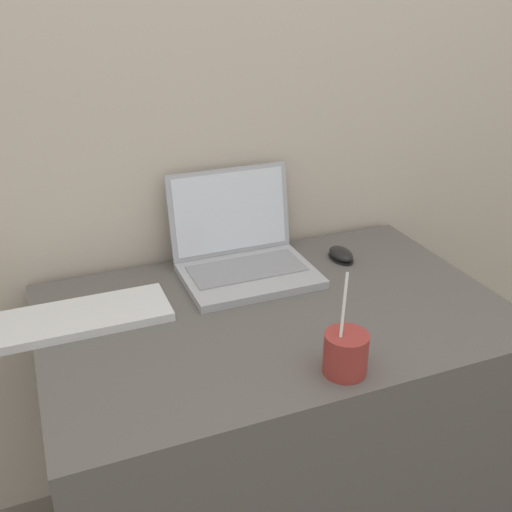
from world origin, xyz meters
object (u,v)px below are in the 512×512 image
object	(u,v)px
external_keyboard	(67,320)
computer_mouse	(341,254)
drink_cup	(346,352)
laptop	(241,252)

from	to	relation	value
external_keyboard	computer_mouse	bearing A→B (deg)	5.10
drink_cup	computer_mouse	world-z (taller)	drink_cup
laptop	drink_cup	xyz separation A→B (m)	(0.03, -0.48, -0.01)
drink_cup	external_keyboard	xyz separation A→B (m)	(-0.48, 0.38, -0.04)
laptop	computer_mouse	size ratio (longest dim) A/B	3.45
drink_cup	external_keyboard	size ratio (longest dim) A/B	0.45
laptop	drink_cup	size ratio (longest dim) A/B	1.61
drink_cup	computer_mouse	size ratio (longest dim) A/B	2.14
laptop	external_keyboard	xyz separation A→B (m)	(-0.45, -0.10, -0.04)
computer_mouse	laptop	bearing A→B (deg)	172.78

